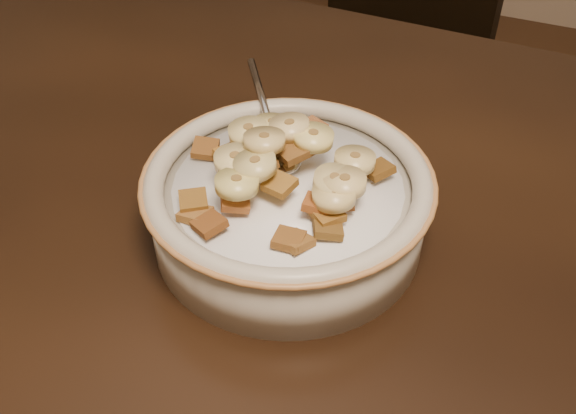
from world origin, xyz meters
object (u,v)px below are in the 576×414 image
at_px(chair, 379,91).
at_px(cereal_bowl, 288,211).
at_px(table, 264,276).
at_px(spoon, 279,155).

xyz_separation_m(chair, cereal_bowl, (0.15, -0.78, 0.35)).
bearing_deg(table, cereal_bowl, 79.09).
distance_m(cereal_bowl, spoon, 0.05).
distance_m(table, chair, 0.88).
bearing_deg(table, chair, 100.89).
distance_m(chair, spoon, 0.85).
xyz_separation_m(chair, spoon, (0.13, -0.75, 0.38)).
height_order(chair, cereal_bowl, chair).
distance_m(table, cereal_bowl, 0.06).
xyz_separation_m(table, spoon, (-0.01, 0.06, 0.08)).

